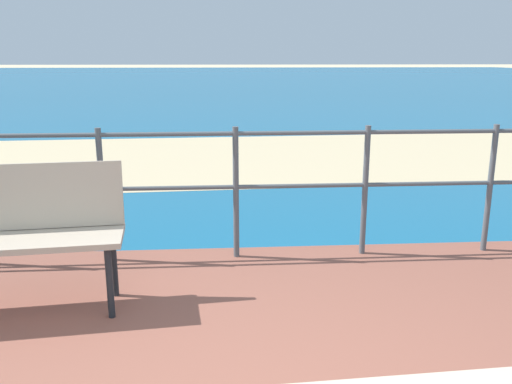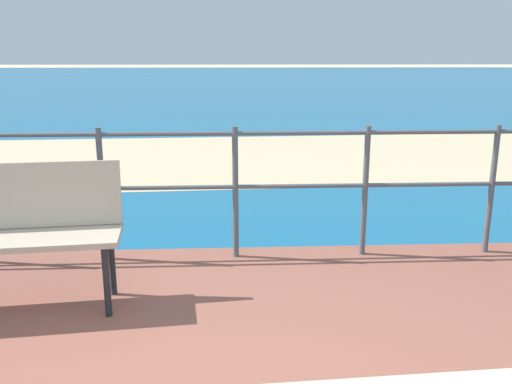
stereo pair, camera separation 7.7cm
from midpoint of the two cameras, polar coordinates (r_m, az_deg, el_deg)
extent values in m
cube|color=#145B84|center=(41.46, -4.03, 12.09)|extent=(90.00, 90.00, 0.01)
cube|color=tan|center=(8.49, -3.43, 3.75)|extent=(54.15, 6.96, 0.01)
cylinder|color=#1E2328|center=(3.25, -16.12, -9.21)|extent=(0.04, 0.04, 0.45)
cylinder|color=#1E2328|center=(3.52, -15.63, -7.29)|extent=(0.04, 0.04, 0.45)
cylinder|color=#4C5156|center=(4.07, -16.68, -0.39)|extent=(0.04, 0.04, 1.00)
cylinder|color=#4C5156|center=(3.97, -2.72, -0.15)|extent=(0.04, 0.04, 1.00)
cylinder|color=#4C5156|center=(4.11, 11.10, 0.09)|extent=(0.04, 0.04, 1.00)
cylinder|color=#4C5156|center=(4.47, 23.36, 0.30)|extent=(0.04, 0.04, 1.00)
cylinder|color=#4C5156|center=(3.89, -2.80, 6.29)|extent=(5.90, 0.03, 0.03)
cylinder|color=#4C5156|center=(3.96, -2.73, 0.55)|extent=(5.90, 0.03, 0.03)
camera|label=1|loc=(0.04, -90.52, -0.13)|focal=37.23mm
camera|label=2|loc=(0.04, 89.48, 0.13)|focal=37.23mm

